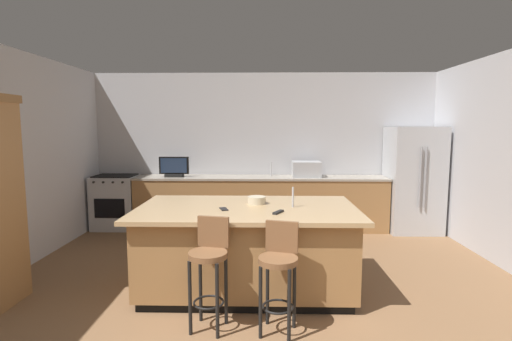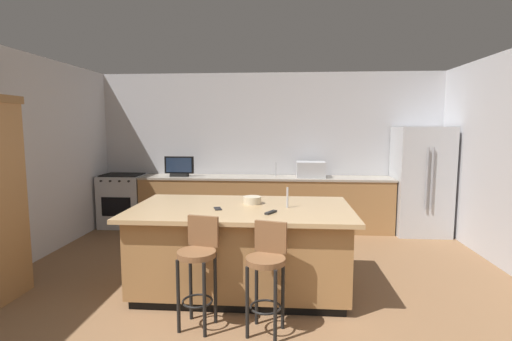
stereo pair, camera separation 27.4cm
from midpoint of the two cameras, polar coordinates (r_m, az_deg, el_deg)
name	(u,v)px [view 2 (the right image)]	position (r m, az deg, el deg)	size (l,w,h in m)	color
wall_back	(269,150)	(6.92, 3.10, 3.11)	(6.55, 0.12, 2.73)	#BCBCC1
wall_left	(11,161)	(5.48, -31.66, 1.20)	(0.12, 5.37, 2.73)	#BCBCC1
counter_back	(265,203)	(6.66, 2.51, -4.86)	(4.33, 0.62, 0.92)	#9E7042
kitchen_island	(242,248)	(4.24, -0.28, -11.46)	(2.36, 1.34, 0.92)	black
refrigerator	(421,181)	(6.95, 24.44, -1.40)	(0.84, 0.78, 1.78)	#B7BABF
range_oven	(123,200)	(7.20, -18.20, -4.27)	(0.74, 0.63, 0.94)	#B7BABF
microwave	(311,169)	(6.59, 9.38, 0.15)	(0.48, 0.36, 0.27)	#B7BABF
tv_monitor	(179,167)	(6.73, -10.27, 0.49)	(0.51, 0.16, 0.35)	black
sink_faucet_back	(276,169)	(6.67, 4.12, 0.19)	(0.02, 0.02, 0.24)	#B2B2B7
sink_faucet_island	(287,197)	(4.09, 6.64, -4.03)	(0.02, 0.02, 0.22)	#B2B2B7
bar_stool_left	(198,262)	(3.48, -6.34, -13.49)	(0.35, 0.36, 0.98)	brown
bar_stool_right	(267,268)	(3.39, 4.00, -14.40)	(0.35, 0.37, 0.96)	brown
fruit_bowl	(252,200)	(4.28, 1.27, -4.46)	(0.20, 0.20, 0.08)	beige
cell_phone	(218,209)	(4.03, -3.81, -5.72)	(0.07, 0.15, 0.01)	black
tv_remote	(271,212)	(3.83, 4.28, -6.27)	(0.04, 0.17, 0.02)	black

